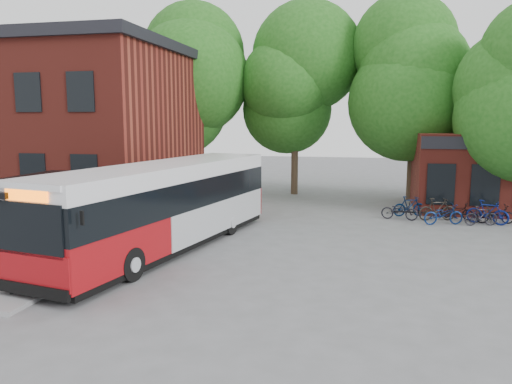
% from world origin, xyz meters
% --- Properties ---
extents(ground, '(100.00, 100.00, 0.00)m').
position_xyz_m(ground, '(0.00, 0.00, 0.00)').
color(ground, slate).
extents(station_building, '(18.40, 10.40, 8.50)m').
position_xyz_m(station_building, '(-13.00, 9.00, 4.25)').
color(station_building, maroon).
rests_on(station_building, ground).
extents(bus_shelter, '(3.60, 7.00, 2.90)m').
position_xyz_m(bus_shelter, '(-4.50, -1.00, 1.45)').
color(bus_shelter, black).
rests_on(bus_shelter, ground).
extents(bike_rail, '(5.20, 0.10, 0.38)m').
position_xyz_m(bike_rail, '(9.28, 10.00, 0.19)').
color(bike_rail, black).
rests_on(bike_rail, ground).
extents(tree_0, '(7.92, 7.92, 11.00)m').
position_xyz_m(tree_0, '(-6.00, 16.00, 5.50)').
color(tree_0, '#1E5717').
rests_on(tree_0, ground).
extents(tree_1, '(7.92, 7.92, 10.40)m').
position_xyz_m(tree_1, '(1.00, 17.00, 5.20)').
color(tree_1, '#1E5717').
rests_on(tree_1, ground).
extents(tree_2, '(7.92, 7.92, 11.00)m').
position_xyz_m(tree_2, '(8.00, 16.00, 5.50)').
color(tree_2, '#1E5717').
rests_on(tree_2, ground).
extents(city_bus, '(4.83, 12.57, 3.13)m').
position_xyz_m(city_bus, '(-1.62, 2.32, 1.56)').
color(city_bus, '#A00E13').
rests_on(city_bus, ground).
extents(bicycle_0, '(1.77, 0.91, 0.89)m').
position_xyz_m(bicycle_0, '(7.05, 9.78, 0.44)').
color(bicycle_0, black).
rests_on(bicycle_0, ground).
extents(bicycle_1, '(1.71, 0.99, 0.99)m').
position_xyz_m(bicycle_1, '(7.58, 10.79, 0.50)').
color(bicycle_1, '#03173B').
rests_on(bicycle_1, ground).
extents(bicycle_2, '(1.92, 1.17, 0.95)m').
position_xyz_m(bicycle_2, '(8.91, 9.05, 0.48)').
color(bicycle_2, navy).
rests_on(bicycle_2, ground).
extents(bicycle_3, '(1.85, 0.97, 1.07)m').
position_xyz_m(bicycle_3, '(8.77, 9.96, 0.53)').
color(bicycle_3, black).
rests_on(bicycle_3, ground).
extents(bicycle_4, '(1.63, 1.10, 0.81)m').
position_xyz_m(bicycle_4, '(9.72, 10.54, 0.40)').
color(bicycle_4, black).
rests_on(bicycle_4, ground).
extents(bicycle_5, '(1.56, 0.80, 0.90)m').
position_xyz_m(bicycle_5, '(10.52, 9.17, 0.45)').
color(bicycle_5, black).
rests_on(bicycle_5, ground).
extents(bicycle_6, '(1.71, 0.74, 0.88)m').
position_xyz_m(bicycle_6, '(11.25, 9.80, 0.44)').
color(bicycle_6, black).
rests_on(bicycle_6, ground).
extents(bicycle_7, '(1.87, 1.16, 1.09)m').
position_xyz_m(bicycle_7, '(10.87, 9.60, 0.55)').
color(bicycle_7, navy).
rests_on(bicycle_7, ground).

